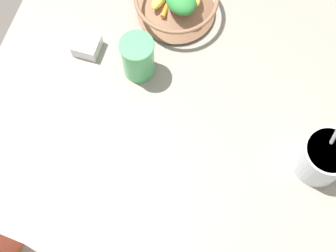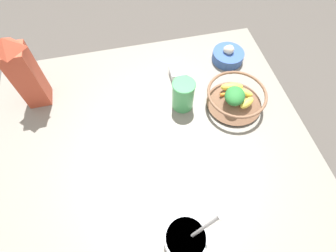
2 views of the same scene
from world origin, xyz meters
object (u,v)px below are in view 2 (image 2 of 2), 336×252
at_px(fruit_bowl, 236,97).
at_px(drinking_cup, 183,94).
at_px(spice_jar, 178,73).
at_px(garlic_bowl, 228,55).
at_px(yogurt_tub, 185,241).
at_px(milk_carton, 24,72).

bearing_deg(fruit_bowl, drinking_cup, -102.33).
relative_size(fruit_bowl, spice_jar, 3.48).
bearing_deg(garlic_bowl, yogurt_tub, -28.80).
relative_size(yogurt_tub, spice_jar, 4.05).
height_order(fruit_bowl, yogurt_tub, yogurt_tub).
xyz_separation_m(fruit_bowl, drinking_cup, (-0.04, -0.18, 0.02)).
distance_m(milk_carton, drinking_cup, 0.52).
xyz_separation_m(drinking_cup, spice_jar, (-0.14, 0.02, -0.04)).
bearing_deg(drinking_cup, milk_carton, -106.11).
height_order(yogurt_tub, drinking_cup, yogurt_tub).
relative_size(fruit_bowl, garlic_bowl, 1.67).
bearing_deg(yogurt_tub, spice_jar, 167.60).
height_order(fruit_bowl, milk_carton, milk_carton).
distance_m(milk_carton, yogurt_tub, 0.70).
height_order(fruit_bowl, drinking_cup, drinking_cup).
relative_size(milk_carton, garlic_bowl, 2.23).
bearing_deg(yogurt_tub, drinking_cup, 166.01).
bearing_deg(fruit_bowl, yogurt_tub, -35.49).
height_order(milk_carton, garlic_bowl, milk_carton).
xyz_separation_m(spice_jar, garlic_bowl, (-0.04, 0.21, 0.01)).
bearing_deg(fruit_bowl, garlic_bowl, 166.19).
bearing_deg(drinking_cup, garlic_bowl, 127.60).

